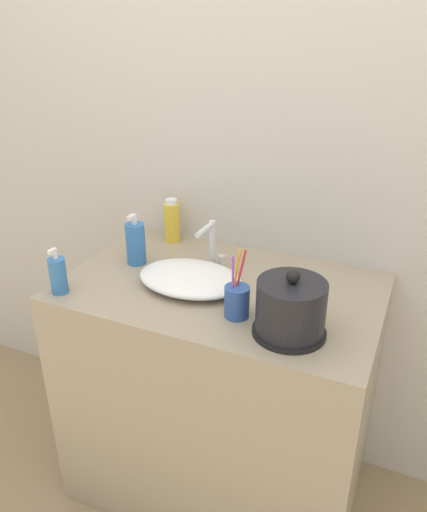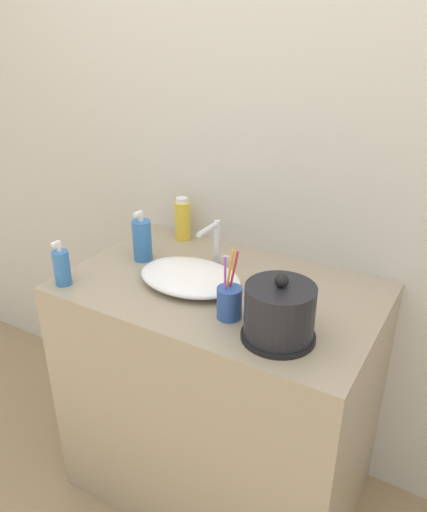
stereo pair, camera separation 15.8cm
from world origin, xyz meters
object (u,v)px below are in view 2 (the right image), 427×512
(electric_kettle, at_px, (279,314))
(toothbrush_cup, at_px, (229,302))
(lotion_bottle, at_px, (142,240))
(mouthwash_bottle, at_px, (182,220))
(shampoo_bottle, at_px, (62,267))
(faucet, at_px, (216,242))

(electric_kettle, xyz_separation_m, toothbrush_cup, (-0.16, 0.02, -0.02))
(lotion_bottle, relative_size, mouthwash_bottle, 1.09)
(toothbrush_cup, distance_m, shampoo_bottle, 0.57)
(faucet, height_order, shampoo_bottle, faucet)
(toothbrush_cup, height_order, shampoo_bottle, toothbrush_cup)
(shampoo_bottle, bearing_deg, mouthwash_bottle, 75.68)
(lotion_bottle, distance_m, shampoo_bottle, 0.30)
(faucet, relative_size, lotion_bottle, 0.90)
(faucet, xyz_separation_m, toothbrush_cup, (0.20, -0.26, -0.04))
(toothbrush_cup, xyz_separation_m, mouthwash_bottle, (-0.43, 0.40, 0.03))
(shampoo_bottle, bearing_deg, faucet, 44.88)
(faucet, height_order, toothbrush_cup, toothbrush_cup)
(faucet, bearing_deg, toothbrush_cup, -53.04)
(faucet, distance_m, electric_kettle, 0.46)
(electric_kettle, relative_size, toothbrush_cup, 0.97)
(mouthwash_bottle, bearing_deg, toothbrush_cup, -43.21)
(faucet, xyz_separation_m, mouthwash_bottle, (-0.23, 0.14, -0.01))
(shampoo_bottle, xyz_separation_m, mouthwash_bottle, (0.13, 0.50, 0.02))
(toothbrush_cup, height_order, mouthwash_bottle, toothbrush_cup)
(faucet, bearing_deg, lotion_bottle, -161.99)
(shampoo_bottle, bearing_deg, lotion_bottle, 68.75)
(faucet, xyz_separation_m, lotion_bottle, (-0.25, -0.08, -0.02))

